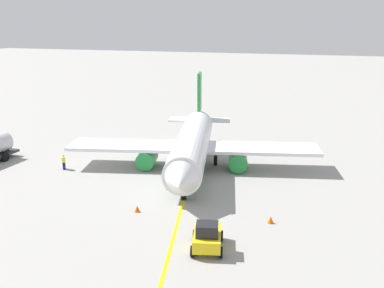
{
  "coord_description": "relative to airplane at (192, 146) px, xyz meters",
  "views": [
    {
      "loc": [
        46.17,
        16.43,
        16.17
      ],
      "look_at": [
        0.0,
        0.0,
        3.0
      ],
      "focal_mm": 42.32,
      "sensor_mm": 36.0,
      "label": 1
    }
  ],
  "objects": [
    {
      "name": "ground_plane",
      "position": [
        0.46,
        0.12,
        -2.66
      ],
      "size": [
        400.0,
        400.0,
        0.0
      ],
      "primitive_type": "plane",
      "color": "#9E9B96"
    },
    {
      "name": "airplane",
      "position": [
        0.0,
        0.0,
        0.0
      ],
      "size": [
        28.14,
        28.85,
        9.69
      ],
      "color": "white",
      "rests_on": "ground"
    },
    {
      "name": "pushback_tug",
      "position": [
        17.74,
        7.46,
        -1.65
      ],
      "size": [
        4.0,
        3.11,
        2.2
      ],
      "color": "yellow",
      "rests_on": "ground"
    },
    {
      "name": "refueling_worker",
      "position": [
        5.26,
        -13.67,
        -1.84
      ],
      "size": [
        0.63,
        0.6,
        1.71
      ],
      "color": "navy",
      "rests_on": "ground"
    },
    {
      "name": "safety_cone_nose",
      "position": [
        13.35,
        -0.44,
        -2.37
      ],
      "size": [
        0.52,
        0.52,
        0.58
      ],
      "primitive_type": "cone",
      "color": "#F2590F",
      "rests_on": "ground"
    },
    {
      "name": "safety_cone_wingtip",
      "position": [
        11.72,
        11.09,
        -2.36
      ],
      "size": [
        0.54,
        0.54,
        0.6
      ],
      "primitive_type": "cone",
      "color": "#F2590F",
      "rests_on": "ground"
    },
    {
      "name": "taxi_line_marking",
      "position": [
        0.46,
        0.12,
        -2.66
      ],
      "size": [
        59.63,
        15.95,
        0.01
      ],
      "primitive_type": "cube",
      "rotation": [
        0.0,
        0.0,
        0.26
      ],
      "color": "yellow",
      "rests_on": "ground"
    }
  ]
}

